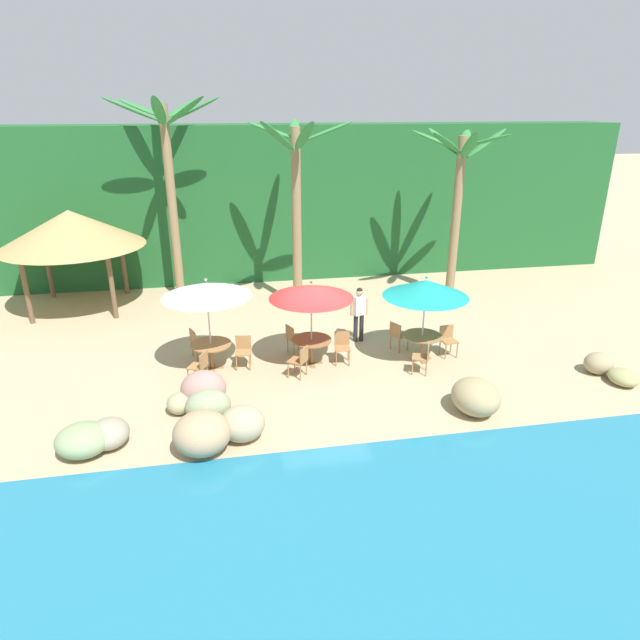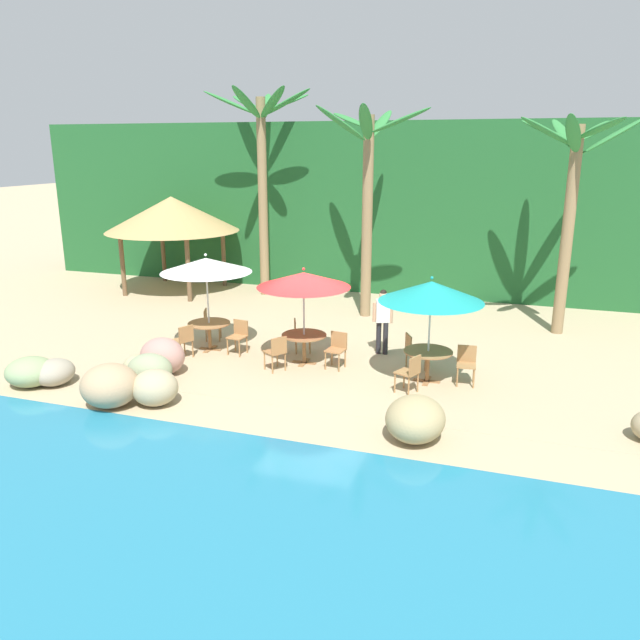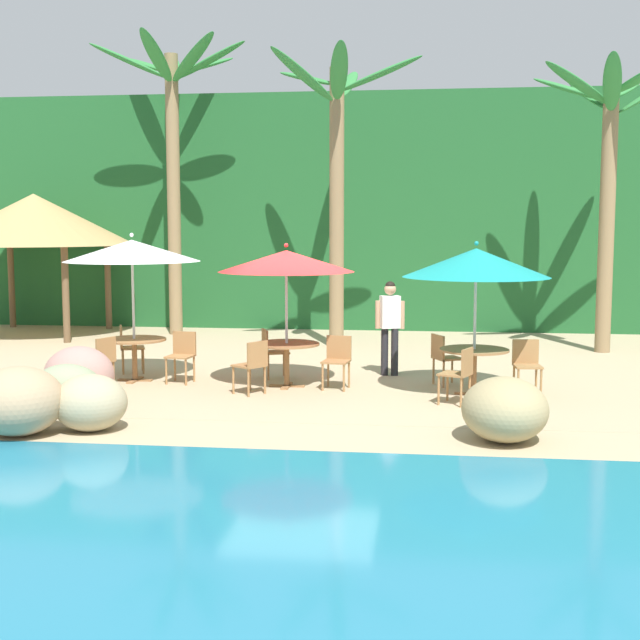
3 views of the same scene
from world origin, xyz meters
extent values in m
plane|color=tan|center=(0.00, 0.00, 0.00)|extent=(120.00, 120.00, 0.00)
cube|color=tan|center=(0.00, 0.00, 0.00)|extent=(18.00, 5.20, 0.01)
cube|color=#1E5628|center=(0.00, 9.00, 3.00)|extent=(28.00, 2.40, 6.00)
ellipsoid|color=gray|center=(-3.05, -2.44, 0.36)|extent=(1.03, 0.88, 0.73)
ellipsoid|color=tan|center=(-3.17, -3.70, 0.45)|extent=(1.19, 1.16, 0.90)
ellipsoid|color=tan|center=(-3.16, -1.75, 0.44)|extent=(1.07, 0.91, 0.88)
ellipsoid|color=tan|center=(-2.33, -3.35, 0.38)|extent=(0.97, 0.93, 0.75)
ellipsoid|color=tan|center=(-3.70, -1.99, 0.24)|extent=(0.62, 0.67, 0.48)
ellipsoid|color=tan|center=(3.04, -3.22, 0.41)|extent=(1.08, 1.27, 0.81)
cylinder|color=silver|center=(-2.97, 0.20, 1.18)|extent=(0.04, 0.04, 2.36)
cone|color=white|center=(-2.97, 0.20, 2.26)|extent=(2.33, 2.33, 0.37)
sphere|color=white|center=(-2.97, 0.20, 2.53)|extent=(0.07, 0.07, 0.07)
cube|color=olive|center=(-2.97, 0.20, 0.01)|extent=(0.60, 0.12, 0.03)
cube|color=olive|center=(-2.97, 0.20, 0.01)|extent=(0.12, 0.60, 0.03)
cylinder|color=olive|center=(-2.97, 0.20, 0.37)|extent=(0.09, 0.09, 0.71)
cylinder|color=olive|center=(-2.97, 0.20, 0.72)|extent=(1.10, 1.10, 0.03)
cylinder|color=#9E7042|center=(-1.97, -0.11, 0.23)|extent=(0.04, 0.04, 0.45)
cylinder|color=#9E7042|center=(-2.33, -0.06, 0.23)|extent=(0.04, 0.04, 0.45)
cylinder|color=#9E7042|center=(-1.93, 0.25, 0.23)|extent=(0.04, 0.04, 0.45)
cylinder|color=#9E7042|center=(-2.28, 0.29, 0.23)|extent=(0.04, 0.04, 0.45)
cube|color=#9E7042|center=(-2.13, 0.09, 0.47)|extent=(0.47, 0.47, 0.03)
cube|color=#9E7042|center=(-2.10, 0.29, 0.66)|extent=(0.42, 0.09, 0.42)
cylinder|color=#9E7042|center=(-3.18, 1.22, 0.23)|extent=(0.04, 0.04, 0.45)
cylinder|color=#9E7042|center=(-3.05, 0.89, 0.23)|extent=(0.04, 0.04, 0.45)
cylinder|color=#9E7042|center=(-3.51, 1.09, 0.23)|extent=(0.04, 0.04, 0.45)
cylinder|color=#9E7042|center=(-3.38, 0.76, 0.23)|extent=(0.04, 0.04, 0.45)
cube|color=#9E7042|center=(-3.28, 0.99, 0.47)|extent=(0.54, 0.54, 0.03)
cube|color=#9E7042|center=(-3.47, 0.92, 0.66)|extent=(0.19, 0.40, 0.42)
cylinder|color=#9E7042|center=(-3.57, -0.66, 0.23)|extent=(0.04, 0.04, 0.45)
cylinder|color=#9E7042|center=(-3.42, -0.33, 0.23)|extent=(0.04, 0.04, 0.45)
cylinder|color=#9E7042|center=(-3.24, -0.81, 0.23)|extent=(0.04, 0.04, 0.45)
cylinder|color=#9E7042|center=(-3.09, -0.48, 0.23)|extent=(0.04, 0.04, 0.45)
cube|color=#9E7042|center=(-3.33, -0.57, 0.47)|extent=(0.56, 0.56, 0.03)
cube|color=#9E7042|center=(-3.15, -0.66, 0.66)|extent=(0.21, 0.40, 0.42)
cylinder|color=silver|center=(-0.27, 0.00, 1.10)|extent=(0.04, 0.04, 2.21)
cone|color=red|center=(-0.27, 0.00, 2.11)|extent=(2.26, 2.26, 0.35)
sphere|color=red|center=(-0.27, 0.00, 2.37)|extent=(0.07, 0.07, 0.07)
cube|color=olive|center=(-0.27, 0.00, 0.01)|extent=(0.60, 0.12, 0.03)
cube|color=olive|center=(-0.27, 0.00, 0.01)|extent=(0.12, 0.60, 0.03)
cylinder|color=olive|center=(-0.27, 0.00, 0.37)|extent=(0.09, 0.09, 0.71)
cylinder|color=olive|center=(-0.27, 0.00, 0.72)|extent=(1.10, 1.10, 0.03)
cylinder|color=#9E7042|center=(0.73, -0.33, 0.23)|extent=(0.04, 0.04, 0.45)
cylinder|color=#9E7042|center=(0.37, -0.27, 0.23)|extent=(0.04, 0.04, 0.45)
cylinder|color=#9E7042|center=(0.78, 0.03, 0.23)|extent=(0.04, 0.04, 0.45)
cylinder|color=#9E7042|center=(0.42, 0.08, 0.23)|extent=(0.04, 0.04, 0.45)
cube|color=#9E7042|center=(0.58, -0.12, 0.47)|extent=(0.48, 0.48, 0.03)
cube|color=#9E7042|center=(0.60, 0.07, 0.66)|extent=(0.42, 0.10, 0.42)
cylinder|color=#9E7042|center=(-0.49, 1.02, 0.23)|extent=(0.04, 0.04, 0.45)
cylinder|color=#9E7042|center=(-0.35, 0.69, 0.23)|extent=(0.04, 0.04, 0.45)
cylinder|color=#9E7042|center=(-0.82, 0.89, 0.23)|extent=(0.04, 0.04, 0.45)
cylinder|color=#9E7042|center=(-0.68, 0.56, 0.23)|extent=(0.04, 0.04, 0.45)
cube|color=#9E7042|center=(-0.59, 0.79, 0.47)|extent=(0.55, 0.55, 0.03)
cube|color=#9E7042|center=(-0.77, 0.71, 0.66)|extent=(0.19, 0.40, 0.42)
cylinder|color=#9E7042|center=(-1.01, -0.73, 0.23)|extent=(0.04, 0.04, 0.45)
cylinder|color=#9E7042|center=(-0.80, -0.44, 0.23)|extent=(0.04, 0.04, 0.45)
cylinder|color=#9E7042|center=(-0.72, -0.94, 0.23)|extent=(0.04, 0.04, 0.45)
cylinder|color=#9E7042|center=(-0.51, -0.65, 0.23)|extent=(0.04, 0.04, 0.45)
cube|color=#9E7042|center=(-0.76, -0.69, 0.47)|extent=(0.59, 0.59, 0.03)
cube|color=#9E7042|center=(-0.60, -0.81, 0.66)|extent=(0.27, 0.36, 0.42)
cylinder|color=silver|center=(2.81, -0.28, 1.10)|extent=(0.04, 0.04, 2.21)
cone|color=teal|center=(2.81, -0.28, 2.11)|extent=(2.32, 2.32, 0.45)
sphere|color=teal|center=(2.81, -0.28, 2.41)|extent=(0.07, 0.07, 0.07)
cube|color=olive|center=(2.81, -0.28, 0.01)|extent=(0.60, 0.12, 0.03)
cube|color=olive|center=(2.81, -0.28, 0.01)|extent=(0.12, 0.60, 0.03)
cylinder|color=olive|center=(2.81, -0.28, 0.37)|extent=(0.09, 0.09, 0.71)
cylinder|color=olive|center=(2.81, -0.28, 0.72)|extent=(1.10, 1.10, 0.03)
cylinder|color=#9E7042|center=(3.85, -0.37, 0.23)|extent=(0.04, 0.04, 0.45)
cylinder|color=#9E7042|center=(3.49, -0.40, 0.23)|extent=(0.04, 0.04, 0.45)
cylinder|color=#9E7042|center=(3.81, -0.01, 0.23)|extent=(0.04, 0.04, 0.45)
cylinder|color=#9E7042|center=(3.46, -0.04, 0.23)|extent=(0.04, 0.04, 0.45)
cube|color=#9E7042|center=(3.65, -0.20, 0.47)|extent=(0.46, 0.46, 0.03)
cube|color=#9E7042|center=(3.63, -0.01, 0.66)|extent=(0.42, 0.08, 0.42)
cylinder|color=#9E7042|center=(2.49, 0.71, 0.23)|extent=(0.04, 0.04, 0.45)
cylinder|color=#9E7042|center=(2.65, 0.39, 0.23)|extent=(0.04, 0.04, 0.45)
cylinder|color=#9E7042|center=(2.17, 0.55, 0.23)|extent=(0.04, 0.04, 0.45)
cylinder|color=#9E7042|center=(2.34, 0.23, 0.23)|extent=(0.04, 0.04, 0.45)
cube|color=#9E7042|center=(2.41, 0.47, 0.47)|extent=(0.57, 0.57, 0.03)
cube|color=#9E7042|center=(2.24, 0.38, 0.66)|extent=(0.23, 0.39, 0.42)
cylinder|color=#9E7042|center=(2.24, -1.16, 0.23)|extent=(0.04, 0.04, 0.45)
cylinder|color=#9E7042|center=(2.38, -0.83, 0.23)|extent=(0.04, 0.04, 0.45)
cylinder|color=#9E7042|center=(2.57, -1.30, 0.23)|extent=(0.04, 0.04, 0.45)
cylinder|color=#9E7042|center=(2.71, -0.97, 0.23)|extent=(0.04, 0.04, 0.45)
cube|color=#9E7042|center=(2.48, -1.07, 0.47)|extent=(0.55, 0.55, 0.03)
cube|color=#9E7042|center=(2.66, -1.14, 0.66)|extent=(0.20, 0.40, 0.42)
cylinder|color=olive|center=(-4.11, 6.49, 3.37)|extent=(0.32, 0.32, 6.74)
ellipsoid|color=#2D7A38|center=(-3.13, 6.33, 6.54)|extent=(1.89, 0.66, 0.91)
ellipsoid|color=#2D7A38|center=(-3.51, 7.28, 6.58)|extent=(1.44, 1.74, 0.75)
ellipsoid|color=#2D7A38|center=(-4.35, 7.45, 6.48)|extent=(0.78, 1.80, 1.10)
ellipsoid|color=#2D7A38|center=(-4.90, 7.09, 6.60)|extent=(1.75, 1.45, 0.69)
ellipsoid|color=#2D7A38|center=(-5.06, 6.21, 6.55)|extent=(1.90, 0.87, 0.87)
ellipsoid|color=#2D7A38|center=(-4.16, 5.51, 6.51)|extent=(0.45, 1.83, 1.00)
ellipsoid|color=#2D7A38|center=(-3.39, 5.81, 6.51)|extent=(1.57, 1.52, 0.99)
cylinder|color=olive|center=(0.06, 4.81, 3.03)|extent=(0.32, 0.32, 6.05)
ellipsoid|color=#2D7A38|center=(1.00, 4.69, 5.87)|extent=(1.85, 0.59, 0.78)
ellipsoid|color=#2D7A38|center=(0.18, 5.75, 5.82)|extent=(0.58, 1.78, 0.96)
ellipsoid|color=#2D7A38|center=(-0.67, 5.41, 5.92)|extent=(1.66, 1.47, 0.59)
ellipsoid|color=#2D7A38|center=(-0.59, 4.11, 5.79)|extent=(1.42, 1.50, 1.04)
ellipsoid|color=#2D7A38|center=(0.20, 3.87, 5.80)|extent=(0.61, 1.76, 1.01)
cylinder|color=olive|center=(5.75, 4.72, 2.86)|extent=(0.32, 0.32, 5.73)
ellipsoid|color=#2D7A38|center=(6.19, 5.52, 5.57)|extent=(1.17, 1.74, 0.66)
ellipsoid|color=#2D7A38|center=(5.43, 5.58, 5.49)|extent=(0.93, 1.71, 0.94)
ellipsoid|color=#2D7A38|center=(4.99, 5.24, 5.55)|extent=(1.66, 1.29, 0.74)
ellipsoid|color=#2D7A38|center=(4.99, 4.21, 5.52)|extent=(1.64, 1.26, 0.84)
ellipsoid|color=#2D7A38|center=(5.58, 3.82, 5.47)|extent=(0.66, 1.69, 1.02)
cylinder|color=brown|center=(-8.78, 7.32, 1.10)|extent=(0.16, 0.16, 2.20)
cylinder|color=brown|center=(-6.15, 7.32, 1.10)|extent=(0.16, 0.16, 2.20)
cylinder|color=brown|center=(-6.15, 4.68, 1.10)|extent=(0.16, 0.16, 2.20)
cone|color=tan|center=(-7.46, 6.00, 2.82)|extent=(4.79, 4.79, 1.23)
cylinder|color=#232328|center=(1.30, 1.30, 0.43)|extent=(0.13, 0.13, 0.86)
cylinder|color=#232328|center=(1.48, 1.30, 0.43)|extent=(0.13, 0.13, 0.86)
cube|color=white|center=(1.39, 1.30, 1.15)|extent=(0.39, 0.31, 0.58)
cylinder|color=tan|center=(1.17, 1.30, 1.10)|extent=(0.08, 0.08, 0.50)
cylinder|color=tan|center=(1.61, 1.30, 1.10)|extent=(0.08, 0.08, 0.50)
sphere|color=tan|center=(1.39, 1.30, 1.56)|extent=(0.21, 0.21, 0.21)
sphere|color=black|center=(1.39, 1.30, 1.61)|extent=(0.18, 0.18, 0.18)
camera|label=1|loc=(-2.54, -13.60, 6.71)|focal=30.96mm
camera|label=2|loc=(4.64, -13.50, 5.18)|focal=34.61mm
camera|label=3|loc=(2.07, -14.06, 2.74)|focal=48.51mm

